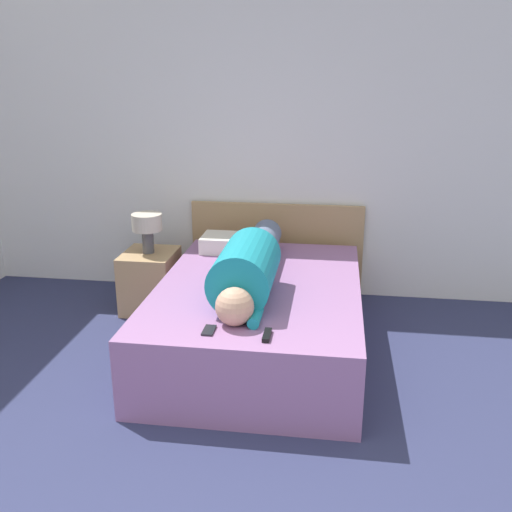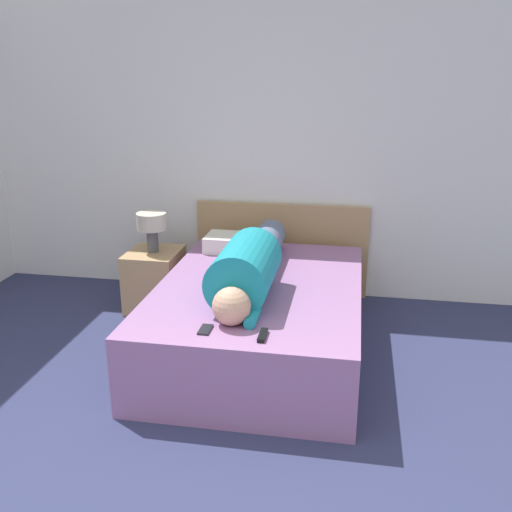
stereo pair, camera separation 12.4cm
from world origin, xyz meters
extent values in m
cube|color=white|center=(0.00, 3.68, 1.30)|extent=(6.27, 0.06, 2.60)
cube|color=#936699|center=(0.12, 2.48, 0.25)|extent=(1.38, 1.98, 0.51)
cube|color=tan|center=(0.12, 3.61, 0.41)|extent=(1.50, 0.04, 0.81)
cube|color=tan|center=(-0.87, 3.09, 0.25)|extent=(0.42, 0.48, 0.49)
cylinder|color=#4C4C51|center=(-0.87, 3.09, 0.59)|extent=(0.09, 0.09, 0.19)
cylinder|color=beige|center=(-0.87, 3.09, 0.75)|extent=(0.24, 0.24, 0.13)
sphere|color=tan|center=(0.07, 1.80, 0.62)|extent=(0.23, 0.23, 0.23)
cylinder|color=teal|center=(0.07, 2.21, 0.70)|extent=(0.38, 0.68, 0.38)
cylinder|color=slate|center=(0.07, 2.95, 0.62)|extent=(0.23, 0.81, 0.23)
cylinder|color=teal|center=(0.18, 1.85, 0.54)|extent=(0.07, 0.22, 0.07)
cube|color=silver|center=(-0.17, 3.19, 0.57)|extent=(0.55, 0.31, 0.13)
cube|color=black|center=(0.27, 1.67, 0.52)|extent=(0.04, 0.15, 0.02)
cube|color=black|center=(-0.06, 1.69, 0.51)|extent=(0.06, 0.13, 0.01)
camera|label=1|loc=(0.62, -1.17, 1.91)|focal=40.00mm
camera|label=2|loc=(0.74, -1.15, 1.91)|focal=40.00mm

